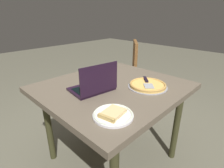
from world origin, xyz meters
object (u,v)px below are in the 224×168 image
(pizza_tray, at_px, (148,85))
(chair_near, at_px, (126,72))
(pizza_plate, at_px, (113,115))
(table_knife, at_px, (101,72))
(dining_table, at_px, (113,94))
(laptop, at_px, (94,86))

(pizza_tray, bearing_deg, chair_near, -130.56)
(chair_near, bearing_deg, pizza_plate, 37.01)
(table_knife, xyz_separation_m, chair_near, (-0.67, -0.23, -0.22))
(dining_table, xyz_separation_m, pizza_plate, (0.33, 0.32, 0.09))
(dining_table, distance_m, chair_near, 1.01)
(table_knife, bearing_deg, chair_near, -161.08)
(pizza_plate, distance_m, table_knife, 0.82)
(pizza_plate, distance_m, chair_near, 1.48)
(laptop, distance_m, pizza_plate, 0.37)
(dining_table, bearing_deg, chair_near, -146.30)
(pizza_plate, bearing_deg, chair_near, -142.99)
(dining_table, relative_size, laptop, 3.27)
(dining_table, xyz_separation_m, laptop, (0.18, -0.02, 0.13))
(pizza_tray, bearing_deg, laptop, -34.07)
(dining_table, distance_m, pizza_tray, 0.29)
(pizza_tray, height_order, chair_near, chair_near)
(dining_table, distance_m, laptop, 0.22)
(laptop, height_order, pizza_tray, laptop)
(pizza_plate, bearing_deg, table_knife, -127.30)
(table_knife, bearing_deg, dining_table, 63.58)
(laptop, relative_size, chair_near, 0.35)
(pizza_tray, distance_m, table_knife, 0.55)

